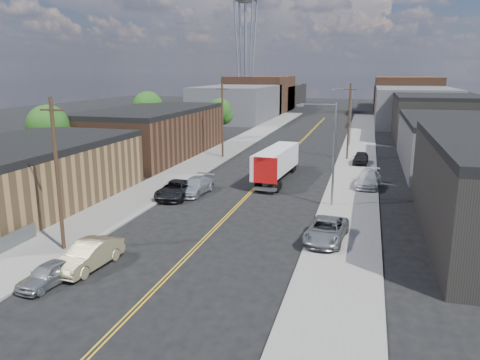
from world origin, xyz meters
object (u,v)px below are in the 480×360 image
Objects in this scene: car_left_a at (48,274)px; car_right_lot_a at (326,230)px; car_left_c at (175,190)px; car_right_lot_b at (368,179)px; car_left_b at (89,255)px; car_left_d at (195,186)px; semi_truck at (279,161)px; car_right_lot_c at (361,158)px.

car_right_lot_a is (14.19, 10.65, 0.26)m from car_left_a.
car_right_lot_b is at bearing 23.16° from car_left_c.
car_left_b is at bearing -88.79° from car_left_c.
car_right_lot_b is (16.00, 6.79, 0.14)m from car_left_d.
semi_truck is at bearing 175.85° from car_right_lot_b.
car_left_d reaches higher than car_left_c.
car_right_lot_a is 1.23× the size of car_right_lot_c.
car_left_d reaches higher than car_left_a.
car_right_lot_c is at bearing 92.31° from car_right_lot_a.
car_left_c is at bearing -148.19° from car_right_lot_b.
car_left_d is at bearing 148.77° from car_right_lot_a.
car_right_lot_a reaches higher than car_left_c.
car_left_a is at bearing -99.67° from semi_truck.
semi_truck reaches higher than car_right_lot_b.
car_left_a is at bearing -87.53° from car_left_d.
car_right_lot_a is at bearing -90.02° from car_right_lot_c.
semi_truck reaches higher than car_right_lot_a.
car_right_lot_b reaches higher than car_left_d.
car_left_d is at bearing 94.98° from car_left_a.
semi_truck is at bearing 57.08° from car_left_d.
semi_truck is 10.67m from car_left_d.
semi_truck is 2.80× the size of car_left_b.
car_left_c is 19.32m from car_right_lot_b.
car_right_lot_c is at bearing 75.52° from car_left_a.
car_left_b is 1.13× the size of car_right_lot_c.
car_right_lot_b is 12.15m from car_right_lot_c.
car_left_a is 17.75m from car_right_lot_a.
car_left_c reaches higher than car_left_a.
car_left_c is at bearing 100.61° from car_left_b.
semi_truck is 2.58× the size of car_right_lot_b.
car_left_d is (0.00, 18.00, -0.02)m from car_left_b.
car_right_lot_c is (15.89, 39.55, 0.26)m from car_left_a.
car_left_a is at bearing -108.55° from car_right_lot_c.
car_left_a is at bearing -137.46° from car_right_lot_a.
car_left_d is 1.24× the size of car_right_lot_c.
car_left_a is 0.70× the size of car_right_lot_a.
semi_truck is at bearing 49.28° from car_left_c.
semi_truck is 2.54× the size of car_left_d.
car_left_b is 16.22m from car_left_c.
car_left_b is 0.87× the size of car_left_c.
car_left_a is 0.69× the size of car_left_d.
car_right_lot_c is (-0.99, 12.11, -0.03)m from car_right_lot_b.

